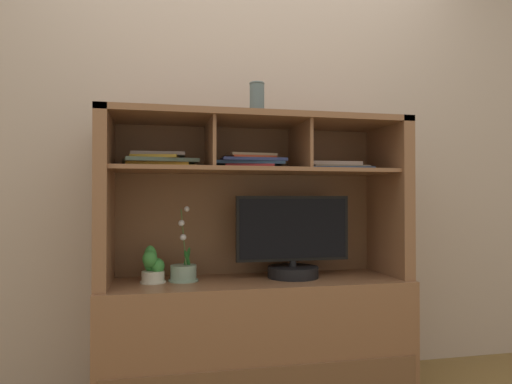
{
  "coord_description": "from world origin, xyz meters",
  "views": [
    {
      "loc": [
        -0.5,
        -2.28,
        0.99
      ],
      "look_at": [
        0.0,
        0.0,
        1.02
      ],
      "focal_mm": 32.29,
      "sensor_mm": 36.0,
      "label": 1
    }
  ],
  "objects_px": {
    "tv_monitor": "(293,244)",
    "magazine_stack_right": "(249,162)",
    "magazine_stack_centre": "(159,161)",
    "ceramic_vase": "(257,99)",
    "media_console": "(256,308)",
    "potted_orchid": "(184,271)",
    "potted_fern": "(153,268)",
    "magazine_stack_left": "(334,167)"
  },
  "relations": [
    {
      "from": "potted_orchid",
      "to": "magazine_stack_right",
      "type": "distance_m",
      "value": 0.64
    },
    {
      "from": "potted_fern",
      "to": "ceramic_vase",
      "type": "bearing_deg",
      "value": -3.9
    },
    {
      "from": "media_console",
      "to": "potted_orchid",
      "type": "xyz_separation_m",
      "value": [
        -0.36,
        0.02,
        0.2
      ]
    },
    {
      "from": "tv_monitor",
      "to": "magazine_stack_right",
      "type": "distance_m",
      "value": 0.48
    },
    {
      "from": "magazine_stack_centre",
      "to": "ceramic_vase",
      "type": "relative_size",
      "value": 2.26
    },
    {
      "from": "media_console",
      "to": "tv_monitor",
      "type": "bearing_deg",
      "value": -0.04
    },
    {
      "from": "magazine_stack_centre",
      "to": "magazine_stack_right",
      "type": "relative_size",
      "value": 1.06
    },
    {
      "from": "magazine_stack_centre",
      "to": "magazine_stack_right",
      "type": "height_order",
      "value": "same"
    },
    {
      "from": "tv_monitor",
      "to": "ceramic_vase",
      "type": "distance_m",
      "value": 0.76
    },
    {
      "from": "magazine_stack_left",
      "to": "media_console",
      "type": "bearing_deg",
      "value": -172.47
    },
    {
      "from": "potted_fern",
      "to": "magazine_stack_left",
      "type": "distance_m",
      "value": 1.08
    },
    {
      "from": "potted_fern",
      "to": "magazine_stack_left",
      "type": "height_order",
      "value": "magazine_stack_left"
    },
    {
      "from": "tv_monitor",
      "to": "magazine_stack_centre",
      "type": "relative_size",
      "value": 1.56
    },
    {
      "from": "tv_monitor",
      "to": "potted_orchid",
      "type": "relative_size",
      "value": 1.61
    },
    {
      "from": "tv_monitor",
      "to": "potted_fern",
      "type": "height_order",
      "value": "tv_monitor"
    },
    {
      "from": "media_console",
      "to": "ceramic_vase",
      "type": "bearing_deg",
      "value": -90.0
    },
    {
      "from": "media_console",
      "to": "tv_monitor",
      "type": "relative_size",
      "value": 2.56
    },
    {
      "from": "media_console",
      "to": "ceramic_vase",
      "type": "height_order",
      "value": "ceramic_vase"
    },
    {
      "from": "tv_monitor",
      "to": "magazine_stack_centre",
      "type": "height_order",
      "value": "magazine_stack_centre"
    },
    {
      "from": "tv_monitor",
      "to": "ceramic_vase",
      "type": "height_order",
      "value": "ceramic_vase"
    },
    {
      "from": "potted_orchid",
      "to": "magazine_stack_centre",
      "type": "xyz_separation_m",
      "value": [
        -0.12,
        0.04,
        0.54
      ]
    },
    {
      "from": "media_console",
      "to": "potted_orchid",
      "type": "bearing_deg",
      "value": 177.58
    },
    {
      "from": "potted_orchid",
      "to": "magazine_stack_centre",
      "type": "bearing_deg",
      "value": 161.5
    },
    {
      "from": "potted_fern",
      "to": "ceramic_vase",
      "type": "xyz_separation_m",
      "value": [
        0.51,
        -0.03,
        0.84
      ]
    },
    {
      "from": "potted_orchid",
      "to": "magazine_stack_centre",
      "type": "height_order",
      "value": "magazine_stack_centre"
    },
    {
      "from": "magazine_stack_left",
      "to": "magazine_stack_right",
      "type": "distance_m",
      "value": 0.47
    },
    {
      "from": "media_console",
      "to": "ceramic_vase",
      "type": "xyz_separation_m",
      "value": [
        0.0,
        -0.03,
        1.05
      ]
    },
    {
      "from": "media_console",
      "to": "magazine_stack_left",
      "type": "distance_m",
      "value": 0.85
    },
    {
      "from": "magazine_stack_right",
      "to": "magazine_stack_centre",
      "type": "bearing_deg",
      "value": 178.42
    },
    {
      "from": "media_console",
      "to": "ceramic_vase",
      "type": "relative_size",
      "value": 9.01
    },
    {
      "from": "tv_monitor",
      "to": "potted_fern",
      "type": "distance_m",
      "value": 0.71
    },
    {
      "from": "magazine_stack_left",
      "to": "magazine_stack_centre",
      "type": "height_order",
      "value": "magazine_stack_centre"
    },
    {
      "from": "potted_fern",
      "to": "magazine_stack_centre",
      "type": "xyz_separation_m",
      "value": [
        0.03,
        0.05,
        0.52
      ]
    },
    {
      "from": "potted_fern",
      "to": "media_console",
      "type": "bearing_deg",
      "value": -0.52
    },
    {
      "from": "magazine_stack_right",
      "to": "ceramic_vase",
      "type": "relative_size",
      "value": 2.14
    },
    {
      "from": "ceramic_vase",
      "to": "potted_orchid",
      "type": "bearing_deg",
      "value": 172.84
    },
    {
      "from": "potted_orchid",
      "to": "magazine_stack_right",
      "type": "bearing_deg",
      "value": 4.72
    },
    {
      "from": "potted_orchid",
      "to": "magazine_stack_right",
      "type": "height_order",
      "value": "magazine_stack_right"
    },
    {
      "from": "magazine_stack_left",
      "to": "ceramic_vase",
      "type": "relative_size",
      "value": 2.25
    },
    {
      "from": "magazine_stack_centre",
      "to": "ceramic_vase",
      "type": "xyz_separation_m",
      "value": [
        0.48,
        -0.09,
        0.31
      ]
    },
    {
      "from": "media_console",
      "to": "tv_monitor",
      "type": "distance_m",
      "value": 0.37
    },
    {
      "from": "potted_orchid",
      "to": "magazine_stack_left",
      "type": "bearing_deg",
      "value": 3.09
    }
  ]
}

